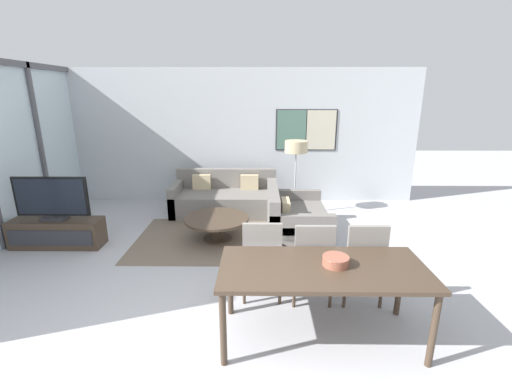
{
  "coord_description": "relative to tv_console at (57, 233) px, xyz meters",
  "views": [
    {
      "loc": [
        0.55,
        -2.21,
        2.29
      ],
      "look_at": [
        0.5,
        2.42,
        0.95
      ],
      "focal_mm": 24.0,
      "sensor_mm": 36.0,
      "label": 1
    }
  ],
  "objects": [
    {
      "name": "sofa_side",
      "position": [
        3.67,
        0.46,
        0.05
      ],
      "size": [
        0.97,
        1.47,
        0.81
      ],
      "rotation": [
        0.0,
        0.0,
        1.57
      ],
      "color": "slate",
      "rests_on": "ground_plane"
    },
    {
      "name": "wall_back",
      "position": [
        2.61,
        2.45,
        1.19
      ],
      "size": [
        7.78,
        0.09,
        2.8
      ],
      "color": "silver",
      "rests_on": "ground_plane"
    },
    {
      "name": "coffee_table",
      "position": [
        2.44,
        0.28,
        0.07
      ],
      "size": [
        1.04,
        1.04,
        0.38
      ],
      "color": "#423326",
      "rests_on": "ground_plane"
    },
    {
      "name": "sofa_main",
      "position": [
        2.44,
        1.67,
        0.05
      ],
      "size": [
        2.03,
        0.97,
        0.81
      ],
      "color": "slate",
      "rests_on": "ground_plane"
    },
    {
      "name": "television",
      "position": [
        0.0,
        0.0,
        0.55
      ],
      "size": [
        1.11,
        0.2,
        0.67
      ],
      "color": "#2D2D33",
      "rests_on": "tv_console"
    },
    {
      "name": "fruit_bowl",
      "position": [
        3.83,
        -2.0,
        0.59
      ],
      "size": [
        0.25,
        0.25,
        0.09
      ],
      "color": "#995642",
      "rests_on": "dining_table"
    },
    {
      "name": "dining_chair_left",
      "position": [
        3.15,
        -1.38,
        0.3
      ],
      "size": [
        0.46,
        0.46,
        0.97
      ],
      "color": "gray",
      "rests_on": "ground_plane"
    },
    {
      "name": "dining_chair_centre",
      "position": [
        3.71,
        -1.43,
        0.3
      ],
      "size": [
        0.46,
        0.46,
        0.97
      ],
      "color": "gray",
      "rests_on": "ground_plane"
    },
    {
      "name": "area_rug",
      "position": [
        2.44,
        0.28,
        -0.21
      ],
      "size": [
        2.63,
        1.83,
        0.01
      ],
      "color": "#706051",
      "rests_on": "ground_plane"
    },
    {
      "name": "tv_console",
      "position": [
        0.0,
        0.0,
        0.0
      ],
      "size": [
        1.37,
        0.4,
        0.43
      ],
      "color": "#423326",
      "rests_on": "ground_plane"
    },
    {
      "name": "dining_chair_right",
      "position": [
        4.26,
        -1.44,
        0.3
      ],
      "size": [
        0.46,
        0.46,
        0.97
      ],
      "color": "gray",
      "rests_on": "ground_plane"
    },
    {
      "name": "floor_lamp",
      "position": [
        3.81,
        1.51,
        1.04
      ],
      "size": [
        0.43,
        0.43,
        1.44
      ],
      "color": "#2D2D33",
      "rests_on": "ground_plane"
    },
    {
      "name": "dining_table",
      "position": [
        3.71,
        -2.03,
        0.47
      ],
      "size": [
        1.91,
        0.85,
        0.76
      ],
      "color": "#423326",
      "rests_on": "ground_plane"
    }
  ]
}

